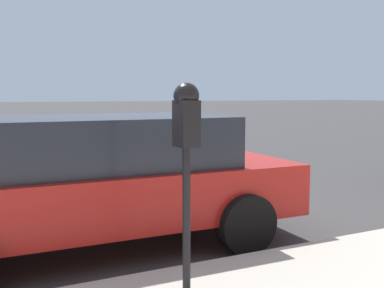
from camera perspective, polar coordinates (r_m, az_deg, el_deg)
The scene contains 3 objects.
ground_plane at distance 6.14m, azimuth -9.79°, elevation -9.58°, with size 220.00×220.00×0.00m, color #3D3A3A.
parking_meter at distance 3.27m, azimuth -0.73°, elevation 1.29°, with size 0.21×0.19×1.59m.
car_red at distance 5.03m, azimuth -11.38°, elevation -4.25°, with size 2.06×4.40×1.43m.
Camera 1 is at (-5.69, 1.62, 1.66)m, focal length 42.00 mm.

